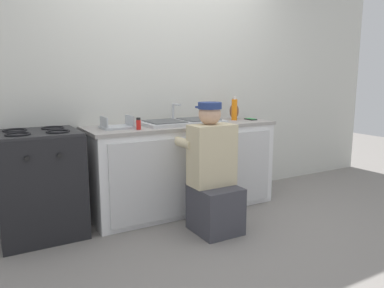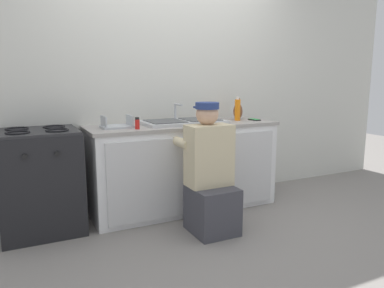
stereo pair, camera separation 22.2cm
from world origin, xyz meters
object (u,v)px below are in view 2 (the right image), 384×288
(sink_double_basin, at_px, (183,122))
(vase_decorative, at_px, (238,111))
(stove_range, at_px, (41,181))
(spice_bottle_red, at_px, (137,123))
(plumber_person, at_px, (210,179))
(dish_rack_tray, at_px, (117,125))
(cell_phone, at_px, (254,120))
(soap_bottle_orange, at_px, (238,110))

(sink_double_basin, xyz_separation_m, vase_decorative, (0.69, 0.08, 0.07))
(stove_range, xyz_separation_m, spice_bottle_red, (0.81, -0.18, 0.47))
(vase_decorative, bearing_deg, spice_bottle_red, -167.50)
(stove_range, height_order, plumber_person, plumber_person)
(sink_double_basin, bearing_deg, dish_rack_tray, -178.48)
(stove_range, relative_size, plumber_person, 0.81)
(spice_bottle_red, height_order, cell_phone, spice_bottle_red)
(stove_range, bearing_deg, cell_phone, -1.80)
(sink_double_basin, relative_size, plumber_person, 0.72)
(plumber_person, xyz_separation_m, soap_bottle_orange, (0.67, 0.62, 0.51))
(plumber_person, relative_size, cell_phone, 7.89)
(spice_bottle_red, bearing_deg, plumber_person, -42.39)
(plumber_person, distance_m, spice_bottle_red, 0.80)
(soap_bottle_orange, bearing_deg, dish_rack_tray, -179.57)
(spice_bottle_red, bearing_deg, cell_phone, 5.06)
(cell_phone, bearing_deg, stove_range, 178.20)
(sink_double_basin, relative_size, vase_decorative, 3.48)
(sink_double_basin, xyz_separation_m, dish_rack_tray, (-0.66, -0.02, 0.01))
(cell_phone, bearing_deg, soap_bottle_orange, 160.45)
(stove_range, xyz_separation_m, cell_phone, (2.14, -0.07, 0.42))
(stove_range, distance_m, dish_rack_tray, 0.81)
(cell_phone, relative_size, soap_bottle_orange, 0.56)
(vase_decorative, relative_size, soap_bottle_orange, 0.92)
(sink_double_basin, height_order, dish_rack_tray, sink_double_basin)
(stove_range, bearing_deg, plumber_person, -25.91)
(vase_decorative, height_order, soap_bottle_orange, soap_bottle_orange)
(sink_double_basin, height_order, spice_bottle_red, sink_double_basin)
(spice_bottle_red, distance_m, dish_rack_tray, 0.22)
(plumber_person, bearing_deg, cell_phone, 33.80)
(spice_bottle_red, distance_m, soap_bottle_orange, 1.17)
(sink_double_basin, height_order, vase_decorative, vase_decorative)
(plumber_person, relative_size, dish_rack_tray, 3.94)
(stove_range, distance_m, vase_decorative, 2.09)
(plumber_person, relative_size, vase_decorative, 4.80)
(sink_double_basin, xyz_separation_m, soap_bottle_orange, (0.63, -0.01, 0.09))
(plumber_person, bearing_deg, vase_decorative, 44.34)
(stove_range, xyz_separation_m, dish_rack_tray, (0.67, -0.02, 0.44))
(spice_bottle_red, bearing_deg, soap_bottle_orange, 8.81)
(sink_double_basin, distance_m, soap_bottle_orange, 0.64)
(sink_double_basin, xyz_separation_m, plumber_person, (-0.04, -0.63, -0.42))
(plumber_person, distance_m, vase_decorative, 1.13)
(sink_double_basin, xyz_separation_m, cell_phone, (0.80, -0.07, -0.01))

